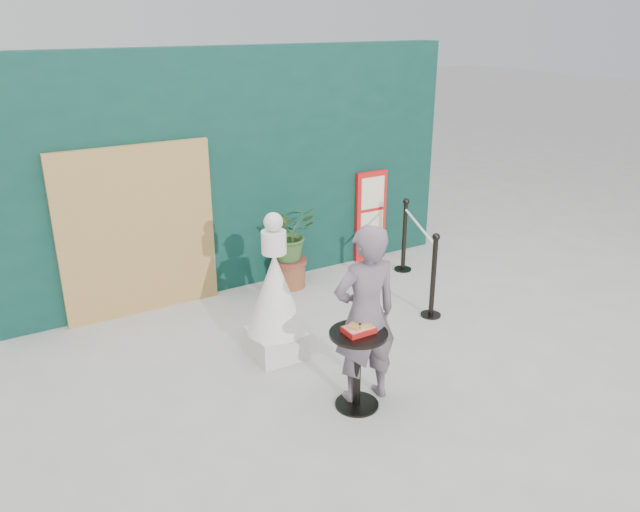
% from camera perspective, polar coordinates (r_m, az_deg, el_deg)
% --- Properties ---
extents(ground, '(60.00, 60.00, 0.00)m').
position_cam_1_polar(ground, '(6.03, 6.03, -12.49)').
color(ground, '#ADAAA5').
rests_on(ground, ground).
extents(back_wall, '(6.00, 0.30, 3.00)m').
position_cam_1_polar(back_wall, '(7.97, -7.31, 7.72)').
color(back_wall, '#0A2E28').
rests_on(back_wall, ground).
extents(bamboo_fence, '(1.80, 0.08, 2.00)m').
position_cam_1_polar(bamboo_fence, '(7.47, -16.30, 2.13)').
color(bamboo_fence, tan).
rests_on(bamboo_fence, ground).
extents(woman, '(0.66, 0.47, 1.69)m').
position_cam_1_polar(woman, '(5.55, 4.16, -5.44)').
color(woman, slate).
rests_on(woman, ground).
extents(menu_board, '(0.50, 0.07, 1.30)m').
position_cam_1_polar(menu_board, '(8.94, 4.66, 3.66)').
color(menu_board, red).
rests_on(menu_board, ground).
extents(statue, '(0.61, 0.61, 1.56)m').
position_cam_1_polar(statue, '(6.35, -4.10, -4.00)').
color(statue, silver).
rests_on(statue, ground).
extents(cafe_table, '(0.52, 0.52, 0.75)m').
position_cam_1_polar(cafe_table, '(5.60, 3.49, -9.25)').
color(cafe_table, black).
rests_on(cafe_table, ground).
extents(food_basket, '(0.26, 0.19, 0.11)m').
position_cam_1_polar(food_basket, '(5.46, 3.56, -6.62)').
color(food_basket, red).
rests_on(food_basket, cafe_table).
extents(planter, '(0.64, 0.56, 1.09)m').
position_cam_1_polar(planter, '(7.98, -2.79, 1.41)').
color(planter, brown).
rests_on(planter, ground).
extents(stanchion_barrier, '(0.84, 1.54, 1.03)m').
position_cam_1_polar(stanchion_barrier, '(7.97, 8.92, 0.08)').
color(stanchion_barrier, black).
rests_on(stanchion_barrier, ground).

